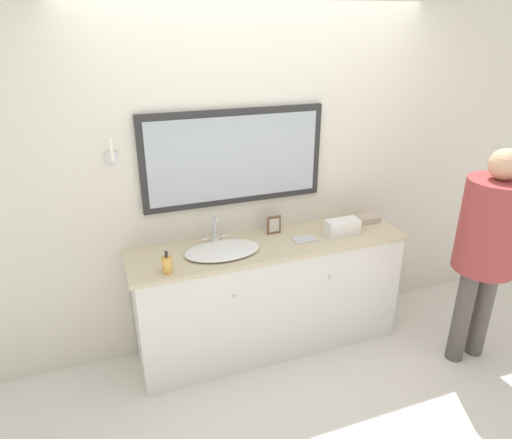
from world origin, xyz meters
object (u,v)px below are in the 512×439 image
picture_frame (274,225)px  person (489,238)px  sink_basin (222,250)px  soap_bottle (167,264)px  appliance_box (343,227)px

picture_frame → person: 1.50m
sink_basin → soap_bottle: size_ratio=3.46×
soap_bottle → person: bearing=-12.4°
picture_frame → person: (1.28, -0.78, 0.03)m
appliance_box → person: size_ratio=0.16×
sink_basin → picture_frame: (0.45, 0.16, 0.05)m
person → picture_frame: bearing=148.7°
person → sink_basin: bearing=160.2°
picture_frame → soap_bottle: bearing=-160.3°
soap_bottle → appliance_box: size_ratio=0.60×
soap_bottle → appliance_box: bearing=5.0°
sink_basin → appliance_box: (0.93, -0.03, 0.04)m
appliance_box → picture_frame: bearing=158.2°
sink_basin → picture_frame: sink_basin is taller
sink_basin → person: 1.84m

